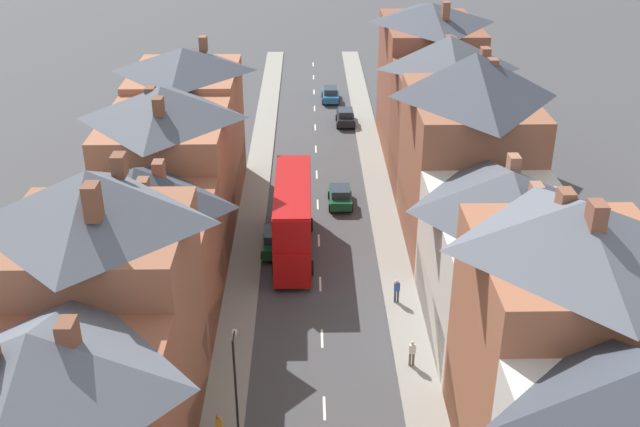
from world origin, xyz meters
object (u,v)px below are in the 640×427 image
at_px(pedestrian_mid_right, 219,426).
at_px(pedestrian_far_right, 397,290).
at_px(double_decker_bus_lead, 293,217).
at_px(car_near_blue, 275,240).
at_px(pedestrian_far_left, 412,352).
at_px(street_lamp, 235,378).
at_px(car_parked_right_a, 340,196).
at_px(car_parked_left_b, 330,94).
at_px(car_parked_left_a, 345,117).

relative_size(pedestrian_mid_right, pedestrian_far_right, 1.00).
height_order(double_decker_bus_lead, car_near_blue, double_decker_bus_lead).
xyz_separation_m(pedestrian_mid_right, pedestrian_far_left, (9.94, 5.62, 0.00)).
relative_size(pedestrian_far_left, street_lamp, 0.29).
relative_size(double_decker_bus_lead, pedestrian_far_left, 6.71).
bearing_deg(car_parked_right_a, car_parked_left_b, 90.00).
relative_size(car_parked_left_b, pedestrian_far_left, 2.69).
relative_size(double_decker_bus_lead, street_lamp, 1.96).
height_order(car_near_blue, car_parked_left_b, car_near_blue).
xyz_separation_m(pedestrian_mid_right, street_lamp, (0.83, 0.81, 2.21)).
relative_size(double_decker_bus_lead, car_parked_left_b, 2.49).
relative_size(double_decker_bus_lead, car_parked_right_a, 2.83).
distance_m(pedestrian_far_right, street_lamp, 14.48).
bearing_deg(car_parked_left_b, street_lamp, -96.61).
relative_size(double_decker_bus_lead, pedestrian_far_right, 6.71).
bearing_deg(car_parked_left_a, pedestrian_far_left, -87.45).
distance_m(double_decker_bus_lead, pedestrian_far_right, 9.48).
height_order(pedestrian_mid_right, pedestrian_far_left, same).
height_order(double_decker_bus_lead, pedestrian_mid_right, double_decker_bus_lead).
height_order(double_decker_bus_lead, pedestrian_far_left, double_decker_bus_lead).
bearing_deg(car_near_blue, car_parked_left_a, 76.73).
bearing_deg(street_lamp, car_parked_right_a, 76.62).
relative_size(car_near_blue, car_parked_left_b, 0.96).
bearing_deg(double_decker_bus_lead, pedestrian_far_left, -62.79).
height_order(car_parked_right_a, car_parked_left_b, same).
relative_size(pedestrian_far_right, street_lamp, 0.29).
bearing_deg(street_lamp, pedestrian_mid_right, -135.65).
relative_size(car_parked_right_a, car_parked_left_b, 0.88).
relative_size(car_near_blue, car_parked_left_a, 1.06).
xyz_separation_m(double_decker_bus_lead, car_parked_left_a, (4.91, 26.60, -1.99)).
xyz_separation_m(car_near_blue, car_parked_right_a, (4.90, 7.35, -0.04)).
height_order(car_parked_left_a, pedestrian_far_right, pedestrian_far_right).
height_order(car_parked_left_b, street_lamp, street_lamp).
bearing_deg(pedestrian_mid_right, car_parked_right_a, 75.31).
distance_m(double_decker_bus_lead, pedestrian_far_left, 14.70).
height_order(car_parked_left_a, car_parked_right_a, car_parked_left_a).
relative_size(car_parked_right_a, pedestrian_mid_right, 2.37).
height_order(double_decker_bus_lead, street_lamp, street_lamp).
height_order(car_near_blue, pedestrian_mid_right, pedestrian_mid_right).
bearing_deg(street_lamp, car_near_blue, 86.36).
distance_m(car_near_blue, pedestrian_far_right, 10.46).
bearing_deg(pedestrian_far_left, pedestrian_mid_right, -150.54).
bearing_deg(car_near_blue, street_lamp, -93.64).
bearing_deg(pedestrian_mid_right, double_decker_bus_lead, 80.02).
xyz_separation_m(car_parked_left_b, street_lamp, (-6.05, -52.19, 2.44)).
relative_size(car_parked_left_b, pedestrian_far_right, 2.69).
height_order(car_parked_left_a, pedestrian_mid_right, pedestrian_mid_right).
bearing_deg(double_decker_bus_lead, street_lamp, -97.82).
bearing_deg(double_decker_bus_lead, car_near_blue, 166.67).
bearing_deg(pedestrian_far_left, double_decker_bus_lead, 117.21).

